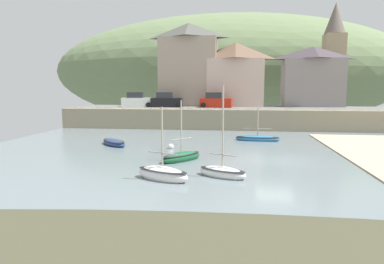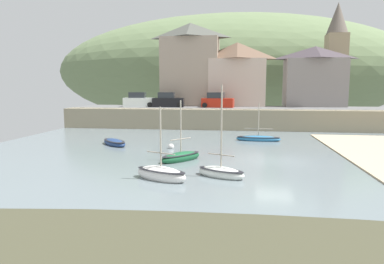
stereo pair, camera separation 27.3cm
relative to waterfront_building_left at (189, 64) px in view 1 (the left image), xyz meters
name	(u,v)px [view 1 (the left image)]	position (x,y,z in m)	size (l,w,h in m)	color
ground	(338,208)	(10.87, -34.76, -8.12)	(48.00, 41.00, 0.61)	slate
quay_seawall	(258,118)	(9.47, -7.70, -6.93)	(48.00, 9.40, 2.40)	gray
hillside_backdrop	(229,72)	(5.15, 30.00, 0.28)	(80.00, 44.00, 24.48)	#667A51
waterfront_building_left	(189,64)	(0.00, 0.00, 0.00)	(8.27, 5.32, 11.61)	tan
waterfront_building_centre	(235,74)	(6.63, 0.00, -1.40)	(7.99, 5.48, 8.82)	beige
waterfront_building_right	(312,76)	(17.13, 0.00, -1.76)	(8.12, 4.97, 8.12)	gray
church_with_spire	(334,53)	(20.86, 4.00, 1.69)	(3.00, 3.00, 14.72)	tan
sailboat_white_hull	(222,172)	(6.01, -30.00, -8.01)	(3.00, 2.11, 5.31)	white
fishing_boat_green	(257,138)	(8.82, -16.52, -8.07)	(4.22, 1.48, 3.69)	teal
sailboat_nearest_shore	(163,174)	(2.81, -31.01, -7.98)	(3.31, 2.20, 4.18)	white
sailboat_far_left	(181,157)	(3.07, -26.13, -8.02)	(2.93, 3.22, 4.31)	#195631
sailboat_blue_trim	(114,143)	(-3.78, -20.64, -8.08)	(3.39, 3.45, 0.67)	navy
parked_car_near_slipway	(137,101)	(-6.36, -4.50, -5.08)	(4.26, 2.12, 1.95)	silver
parked_car_by_wall	(166,101)	(-2.38, -4.50, -5.08)	(4.20, 1.96, 1.95)	black
parked_car_end_of_row	(216,101)	(4.20, -4.50, -5.08)	(4.26, 2.14, 1.95)	red
mooring_buoy	(171,147)	(1.48, -21.66, -8.14)	(0.49, 0.49, 0.49)	silver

